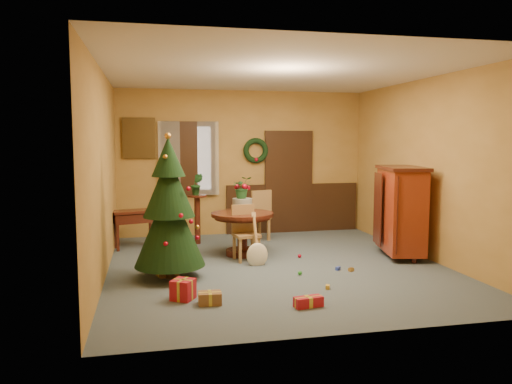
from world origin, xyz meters
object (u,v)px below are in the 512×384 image
object	(u,v)px
writing_desk	(134,220)
chair_near	(245,230)
dining_table	(242,225)
christmas_tree	(169,210)
sideboard	(401,209)

from	to	relation	value
writing_desk	chair_near	bearing A→B (deg)	-35.47
dining_table	writing_desk	xyz separation A→B (m)	(-1.77, 0.94, 0.01)
christmas_tree	sideboard	xyz separation A→B (m)	(3.77, 0.51, -0.16)
christmas_tree	sideboard	distance (m)	3.80
chair_near	writing_desk	bearing A→B (deg)	144.53
writing_desk	sideboard	xyz separation A→B (m)	(4.30, -1.59, 0.28)
christmas_tree	dining_table	bearing A→B (deg)	42.92
dining_table	christmas_tree	distance (m)	1.75
christmas_tree	sideboard	bearing A→B (deg)	7.66
sideboard	writing_desk	bearing A→B (deg)	159.74
dining_table	christmas_tree	world-z (taller)	christmas_tree
writing_desk	dining_table	bearing A→B (deg)	-27.90
chair_near	writing_desk	size ratio (longest dim) A/B	1.05
christmas_tree	writing_desk	size ratio (longest dim) A/B	2.41
writing_desk	sideboard	size ratio (longest dim) A/B	0.56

